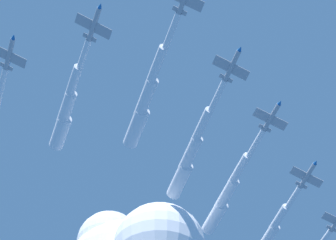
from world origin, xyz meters
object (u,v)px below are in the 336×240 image
Objects in this scene: jet_lead at (147,97)px; jet_port_mid at (227,194)px; jet_port_outer at (270,236)px; jet_port_inner at (191,153)px; jet_starboard_inner at (68,106)px.

jet_port_mid is at bearing -83.72° from jet_lead.
jet_port_mid is 19.78m from jet_port_outer.
jet_lead is at bearing 95.63° from jet_port_inner.
jet_port_outer is (3.52, -61.28, 0.94)m from jet_lead.
jet_lead is 61.39m from jet_port_outer.
jet_port_mid reaches higher than jet_port_inner.
jet_lead is 1.00× the size of jet_port_inner.
jet_starboard_inner is 69.78m from jet_port_outer.
jet_lead is 19.36m from jet_starboard_inner.
jet_starboard_inner reaches higher than jet_port_outer.
jet_port_outer reaches higher than jet_lead.
jet_starboard_inner is 0.88× the size of jet_port_mid.
jet_lead is at bearing -158.74° from jet_starboard_inner.
jet_port_outer is at bearing -101.93° from jet_starboard_inner.
jet_port_inner is 40.31m from jet_port_outer.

